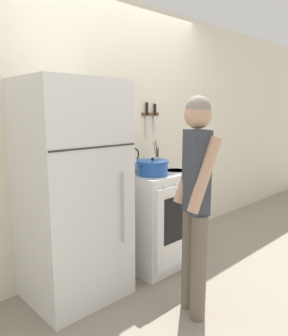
% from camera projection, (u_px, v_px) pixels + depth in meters
% --- Properties ---
extents(ground_plane, '(14.00, 14.00, 0.00)m').
position_uv_depth(ground_plane, '(111.00, 259.00, 3.36)').
color(ground_plane, gray).
extents(wall_back, '(10.00, 0.06, 2.55)m').
position_uv_depth(wall_back, '(107.00, 134.00, 3.16)').
color(wall_back, silver).
rests_on(wall_back, ground_plane).
extents(refrigerator, '(0.74, 0.66, 1.74)m').
position_uv_depth(refrigerator, '(73.00, 192.00, 2.58)').
color(refrigerator, white).
rests_on(refrigerator, ground_plane).
extents(stove_range, '(0.72, 0.70, 0.93)m').
position_uv_depth(stove_range, '(156.00, 216.00, 3.23)').
color(stove_range, white).
rests_on(stove_range, ground_plane).
extents(dutch_oven_pot, '(0.33, 0.29, 0.16)m').
position_uv_depth(dutch_oven_pot, '(152.00, 167.00, 2.96)').
color(dutch_oven_pot, '#1E4C9E').
rests_on(dutch_oven_pot, stove_range).
extents(tea_kettle, '(0.22, 0.18, 0.22)m').
position_uv_depth(tea_kettle, '(134.00, 164.00, 3.15)').
color(tea_kettle, silver).
rests_on(tea_kettle, stove_range).
extents(utensil_jar, '(0.11, 0.10, 0.27)m').
position_uv_depth(utensil_jar, '(157.00, 161.00, 3.38)').
color(utensil_jar, silver).
rests_on(utensil_jar, stove_range).
extents(person, '(0.36, 0.39, 1.60)m').
position_uv_depth(person, '(196.00, 195.00, 2.32)').
color(person, '#6B6051').
rests_on(person, ground_plane).
extents(wall_knife_strip, '(0.24, 0.03, 0.36)m').
position_uv_depth(wall_knife_strip, '(150.00, 114.00, 3.47)').
color(wall_knife_strip, brown).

